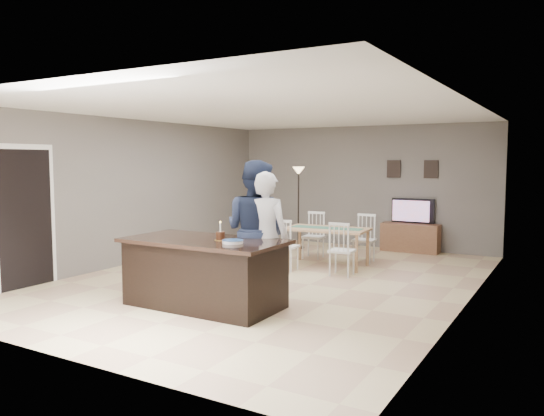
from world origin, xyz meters
The scene contains 14 objects.
floor centered at (0.00, 0.00, 0.00)m, with size 8.00×8.00×0.00m, color beige.
room_shell centered at (0.00, 0.00, 1.68)m, with size 8.00×8.00×8.00m.
kitchen_island centered at (0.00, -1.80, 0.45)m, with size 2.15×1.10×0.90m.
tv_console centered at (1.20, 3.77, 0.30)m, with size 1.20×0.40×0.60m, color brown.
television centered at (1.20, 3.84, 0.86)m, with size 0.91×0.12×0.53m, color black.
tv_screen_glow centered at (1.20, 3.76, 0.87)m, with size 0.78×0.78×0.00m, color #CD4A16.
picture_frames centered at (1.15, 3.98, 1.75)m, with size 1.10×0.02×0.38m.
doorway centered at (-2.99, -2.30, 1.26)m, with size 0.00×2.10×2.65m.
woman centered at (0.62, -1.25, 0.89)m, with size 0.65×0.43×1.79m, color silver.
man centered at (0.38, -1.13, 0.97)m, with size 0.94×0.73×1.94m, color #1B243D.
birthday_cake centered at (0.24, -1.77, 0.96)m, with size 0.16×0.16×0.25m.
plate_stack centered at (0.53, -1.91, 0.92)m, with size 0.27×0.27×0.04m.
dining_table centered at (0.29, 1.47, 0.58)m, with size 1.56×1.79×0.91m.
floor_lamp centered at (-1.07, 2.99, 1.39)m, with size 0.27×0.27×1.80m.
Camera 1 is at (4.23, -7.33, 1.93)m, focal length 35.00 mm.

